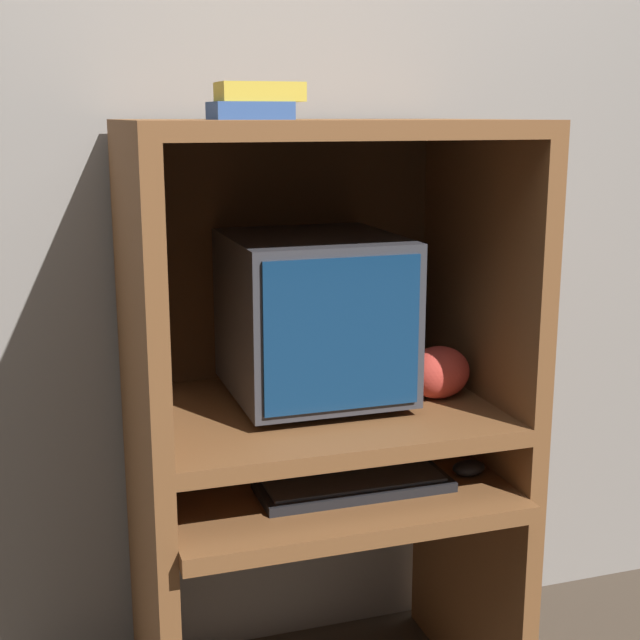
# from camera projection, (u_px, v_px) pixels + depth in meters

# --- Properties ---
(wall_back) EXTENTS (6.00, 0.06, 2.60)m
(wall_back) POSITION_uv_depth(u_px,v_px,m) (276.00, 149.00, 2.17)
(wall_back) COLOR gray
(wall_back) RESTS_ON ground_plane
(desk_base) EXTENTS (0.81, 0.62, 0.61)m
(desk_base) POSITION_uv_depth(u_px,v_px,m) (325.00, 566.00, 2.02)
(desk_base) COLOR brown
(desk_base) RESTS_ON ground_plane
(desk_monitor_shelf) EXTENTS (0.81, 0.58, 0.15)m
(desk_monitor_shelf) POSITION_uv_depth(u_px,v_px,m) (320.00, 421.00, 1.97)
(desk_monitor_shelf) COLOR brown
(desk_monitor_shelf) RESTS_ON desk_base
(hutch_upper) EXTENTS (0.81, 0.58, 0.62)m
(hutch_upper) POSITION_uv_depth(u_px,v_px,m) (316.00, 224.00, 1.91)
(hutch_upper) COLOR brown
(hutch_upper) RESTS_ON desk_monitor_shelf
(crt_monitor) EXTENTS (0.37, 0.40, 0.37)m
(crt_monitor) POSITION_uv_depth(u_px,v_px,m) (313.00, 316.00, 1.97)
(crt_monitor) COLOR #333338
(crt_monitor) RESTS_ON desk_monitor_shelf
(keyboard) EXTENTS (0.41, 0.16, 0.03)m
(keyboard) POSITION_uv_depth(u_px,v_px,m) (354.00, 484.00, 1.89)
(keyboard) COLOR black
(keyboard) RESTS_ON desk_base
(mouse) EXTENTS (0.08, 0.05, 0.03)m
(mouse) POSITION_uv_depth(u_px,v_px,m) (469.00, 468.00, 1.96)
(mouse) COLOR black
(mouse) RESTS_ON desk_base
(snack_bag) EXTENTS (0.15, 0.11, 0.12)m
(snack_bag) POSITION_uv_depth(u_px,v_px,m) (438.00, 372.00, 2.00)
(snack_bag) COLOR #BC382D
(snack_bag) RESTS_ON desk_monitor_shelf
(book_stack) EXTENTS (0.17, 0.12, 0.07)m
(book_stack) POSITION_uv_depth(u_px,v_px,m) (254.00, 101.00, 1.73)
(book_stack) COLOR navy
(book_stack) RESTS_ON hutch_upper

